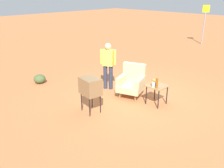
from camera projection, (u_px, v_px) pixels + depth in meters
ground_plane at (136, 97)px, 7.98m from camera, size 60.00×60.00×0.00m
armchair at (132, 81)px, 7.90m from camera, size 0.98×0.99×1.06m
side_table at (157, 88)px, 7.28m from camera, size 0.56×0.56×0.62m
tv_on_stand at (90, 86)px, 6.73m from camera, size 0.65×0.52×1.03m
person_standing at (108, 63)px, 8.31m from camera, size 0.51×0.37×1.64m
road_sign at (204, 22)px, 15.34m from camera, size 0.33×0.33×2.44m
soda_can_blue at (156, 84)px, 7.15m from camera, size 0.07×0.07×0.12m
bottle_tall_amber at (157, 83)px, 6.99m from camera, size 0.07×0.07×0.30m
flower_vase at (154, 83)px, 7.04m from camera, size 0.15×0.10×0.27m
shrub_near at (40, 79)px, 9.09m from camera, size 0.44×0.44×0.34m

